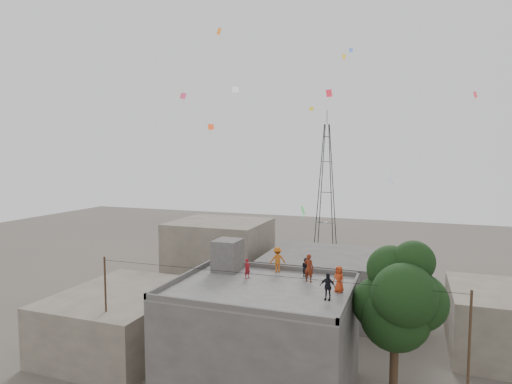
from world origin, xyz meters
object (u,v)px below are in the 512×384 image
person_red_adult (309,268)px  stair_head_box (228,255)px  tree (399,299)px  transmission_tower (326,186)px  person_dark_adult (328,287)px

person_red_adult → stair_head_box: bearing=10.6°
stair_head_box → person_red_adult: 5.51m
tree → transmission_tower: bearing=106.1°
stair_head_box → transmission_tower: size_ratio=0.10×
tree → person_red_adult: tree is taller
transmission_tower → tree: bearing=-73.9°
person_red_adult → person_dark_adult: bearing=137.0°
tree → person_red_adult: size_ratio=5.54×
transmission_tower → person_dark_adult: bearing=-79.0°
stair_head_box → person_dark_adult: size_ratio=1.44×
tree → stair_head_box: bearing=169.3°
person_red_adult → transmission_tower: bearing=-63.7°
transmission_tower → person_red_adult: size_ratio=12.18×
stair_head_box → tree: tree is taller
stair_head_box → transmission_tower: transmission_tower is taller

